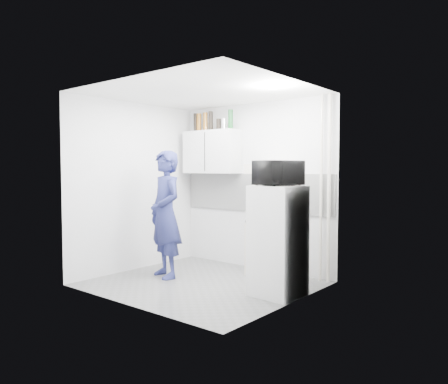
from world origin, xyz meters
The scene contains 24 objects.
floor centered at (0.00, 0.00, 0.00)m, with size 2.80×2.80×0.00m, color #565754.
ceiling centered at (0.00, 0.00, 2.60)m, with size 2.80×2.80×0.00m, color white.
wall_back centered at (0.00, 1.25, 1.30)m, with size 2.80×2.80×0.00m, color silver.
wall_left centered at (-1.40, 0.00, 1.30)m, with size 2.60×2.60×0.00m, color silver.
wall_right centered at (1.40, 0.00, 1.30)m, with size 2.60×2.60×0.00m, color silver.
person centered at (-0.66, -0.06, 0.92)m, with size 0.67×0.44×1.84m, color navy.
stove centered at (0.40, 1.00, 0.39)m, with size 0.49×0.49×0.78m, color beige.
fridge centered at (1.10, 0.18, 0.68)m, with size 0.57×0.57×1.37m, color silver.
stove_top centered at (0.40, 1.00, 0.80)m, with size 0.47×0.47×0.03m, color black.
saucepan centered at (0.49, 1.01, 0.87)m, with size 0.20×0.20×0.11m, color silver.
microwave centered at (1.10, 0.18, 1.52)m, with size 0.38×0.56×0.31m, color black.
bottle_a centered at (-1.11, 1.07, 2.35)m, with size 0.07×0.07×0.31m, color black.
bottle_b centered at (-1.04, 1.07, 2.35)m, with size 0.08×0.08×0.30m, color brown.
bottle_c centered at (-0.89, 1.07, 2.35)m, with size 0.07×0.07×0.31m, color brown.
bottle_d centered at (-0.77, 1.07, 2.36)m, with size 0.07×0.07×0.32m, color black.
canister_a centered at (-0.60, 1.07, 2.29)m, with size 0.07×0.07×0.18m, color black.
canister_b centered at (-0.49, 1.07, 2.29)m, with size 0.09×0.09×0.18m, color silver.
bottle_e centered at (-0.36, 1.07, 2.35)m, with size 0.08×0.08×0.31m, color #144C1E.
upper_cabinet centered at (-0.75, 1.07, 1.85)m, with size 1.00×0.35×0.70m, color silver.
range_hood centered at (0.45, 1.00, 1.57)m, with size 0.60×0.50×0.14m, color beige.
backsplash centered at (0.00, 1.24, 1.20)m, with size 2.74×0.03×0.60m, color white.
pipe_a centered at (1.30, 1.17, 1.30)m, with size 0.05×0.05×2.60m, color beige.
pipe_b centered at (1.18, 1.17, 1.30)m, with size 0.04×0.04×2.60m, color beige.
ceiling_spot_fixture centered at (1.00, 0.20, 2.57)m, with size 0.10×0.10×0.02m, color white.
Camera 1 is at (3.97, -4.38, 1.57)m, focal length 35.00 mm.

